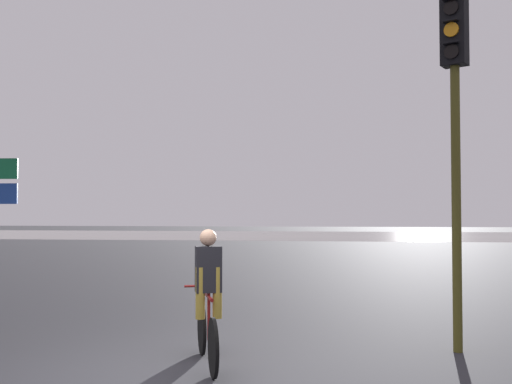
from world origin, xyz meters
TOP-DOWN VIEW (x-y plane):
  - ground_plane at (0.00, 0.00)m, footprint 120.00×120.00m
  - water_strip at (0.00, 36.62)m, footprint 80.00×16.00m
  - traffic_light_near_right at (3.51, 1.78)m, footprint 0.40×0.42m
  - cyclist at (0.41, 0.73)m, footprint 0.67×1.63m

SIDE VIEW (x-z plane):
  - ground_plane at x=0.00m, z-range 0.00..0.00m
  - water_strip at x=0.00m, z-range 0.00..0.01m
  - cyclist at x=0.41m, z-range 0.01..1.63m
  - traffic_light_near_right at x=3.51m, z-range 0.90..5.55m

